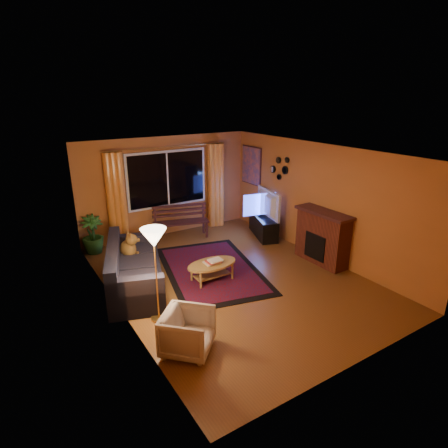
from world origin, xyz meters
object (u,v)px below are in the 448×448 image
armchair (188,330)px  coffee_table (212,272)px  bench (181,230)px  sofa (135,266)px  tv_console (263,226)px  floor_lamp (156,275)px

armchair → coffee_table: size_ratio=0.67×
bench → coffee_table: bearing=-86.8°
sofa → armchair: size_ratio=3.16×
tv_console → coffee_table: bearing=-128.6°
floor_lamp → sofa: bearing=87.6°
coffee_table → tv_console: size_ratio=0.83×
bench → armchair: size_ratio=2.00×
tv_console → sofa: bearing=-146.0°
sofa → tv_console: 3.82m
floor_lamp → coffee_table: floor_lamp is taller
coffee_table → tv_console: (2.35, 1.40, 0.07)m
floor_lamp → tv_console: 4.33m
bench → tv_console: bearing=-13.0°
tv_console → floor_lamp: bearing=-130.5°
coffee_table → floor_lamp: bearing=-154.3°
sofa → armchair: 2.17m
bench → armchair: bearing=-99.8°
coffee_table → tv_console: bearing=30.8°
coffee_table → bench: bearing=78.1°
sofa → coffee_table: size_ratio=2.13×
sofa → tv_console: bearing=32.1°
bench → tv_console: (1.85, -0.99, 0.05)m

